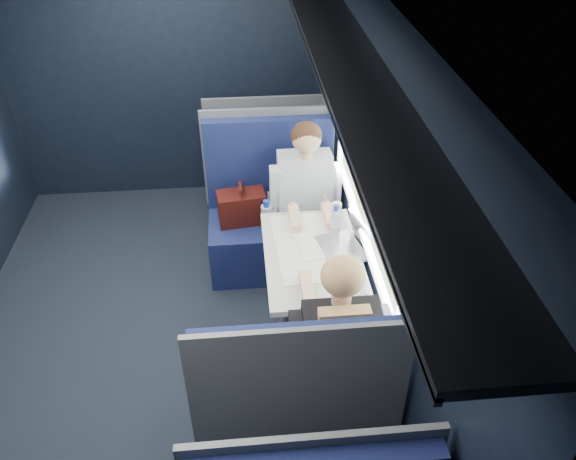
{
  "coord_description": "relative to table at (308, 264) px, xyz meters",
  "views": [
    {
      "loc": [
        0.64,
        -2.8,
        3.02
      ],
      "look_at": [
        0.9,
        0.0,
        0.95
      ],
      "focal_mm": 35.0,
      "sensor_mm": 36.0,
      "label": 1
    }
  ],
  "objects": [
    {
      "name": "ground",
      "position": [
        -1.03,
        0.0,
        -0.67
      ],
      "size": [
        2.8,
        4.2,
        0.01
      ],
      "primitive_type": "cube",
      "color": "black"
    },
    {
      "name": "room_shell",
      "position": [
        -1.01,
        0.0,
        0.81
      ],
      "size": [
        3.0,
        4.4,
        2.4
      ],
      "color": "black",
      "rests_on": "ground"
    },
    {
      "name": "table",
      "position": [
        0.0,
        0.0,
        0.0
      ],
      "size": [
        0.62,
        1.0,
        0.74
      ],
      "color": "#54565E",
      "rests_on": "ground"
    },
    {
      "name": "seat_bay_near",
      "position": [
        -0.2,
        0.87,
        -0.24
      ],
      "size": [
        1.04,
        0.62,
        1.26
      ],
      "color": "#0D133C",
      "rests_on": "ground"
    },
    {
      "name": "seat_bay_far",
      "position": [
        -0.18,
        -0.87,
        -0.25
      ],
      "size": [
        1.04,
        0.62,
        1.26
      ],
      "color": "#0D133C",
      "rests_on": "ground"
    },
    {
      "name": "seat_row_front",
      "position": [
        -0.18,
        1.8,
        -0.25
      ],
      "size": [
        1.04,
        0.51,
        1.16
      ],
      "color": "#0D133C",
      "rests_on": "ground"
    },
    {
      "name": "man",
      "position": [
        0.07,
        0.7,
        0.06
      ],
      "size": [
        0.53,
        0.56,
        1.32
      ],
      "color": "black",
      "rests_on": "ground"
    },
    {
      "name": "woman",
      "position": [
        0.07,
        -0.71,
        0.06
      ],
      "size": [
        0.53,
        0.56,
        1.32
      ],
      "color": "black",
      "rests_on": "ground"
    },
    {
      "name": "papers",
      "position": [
        0.05,
        0.09,
        0.08
      ],
      "size": [
        0.55,
        0.77,
        0.01
      ],
      "primitive_type": "cube",
      "rotation": [
        0.0,
        0.0,
        0.05
      ],
      "color": "white",
      "rests_on": "table"
    },
    {
      "name": "laptop",
      "position": [
        0.28,
        0.04,
        0.15
      ],
      "size": [
        0.33,
        0.39,
        0.26
      ],
      "color": "silver",
      "rests_on": "table"
    },
    {
      "name": "bottle_small",
      "position": [
        0.21,
        0.22,
        0.18
      ],
      "size": [
        0.07,
        0.07,
        0.23
      ],
      "color": "silver",
      "rests_on": "table"
    },
    {
      "name": "cup",
      "position": [
        0.25,
        0.44,
        0.12
      ],
      "size": [
        0.07,
        0.07,
        0.09
      ],
      "primitive_type": "cylinder",
      "color": "white",
      "rests_on": "table"
    }
  ]
}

